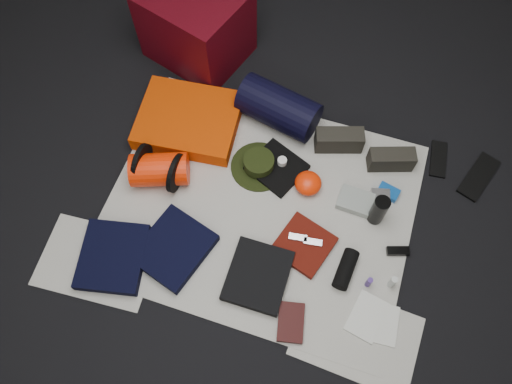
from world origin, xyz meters
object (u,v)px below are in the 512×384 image
(red_cabinet, at_px, (196,24))
(paperback_book, at_px, (291,322))
(stuff_sack, at_px, (160,170))
(sleeping_pad, at_px, (189,120))
(navy_duffel, at_px, (279,108))
(water_bottle, at_px, (378,210))
(compact_camera, at_px, (380,195))

(red_cabinet, xyz_separation_m, paperback_book, (1.02, -1.45, -0.21))
(red_cabinet, bearing_deg, stuff_sack, -64.97)
(red_cabinet, relative_size, sleeping_pad, 0.99)
(red_cabinet, bearing_deg, navy_duffel, -11.72)
(navy_duffel, height_order, water_bottle, navy_duffel)
(sleeping_pad, relative_size, stuff_sack, 1.83)
(water_bottle, bearing_deg, compact_camera, 90.47)
(stuff_sack, bearing_deg, sleeping_pad, 87.13)
(water_bottle, bearing_deg, navy_duffel, 146.93)
(navy_duffel, bearing_deg, sleeping_pad, -144.99)
(navy_duffel, xyz_separation_m, compact_camera, (0.67, -0.30, -0.10))
(stuff_sack, distance_m, navy_duffel, 0.75)
(red_cabinet, height_order, water_bottle, red_cabinet)
(stuff_sack, bearing_deg, compact_camera, 12.58)
(sleeping_pad, height_order, navy_duffel, navy_duffel)
(sleeping_pad, relative_size, water_bottle, 2.72)
(red_cabinet, distance_m, compact_camera, 1.46)
(compact_camera, height_order, paperback_book, compact_camera)
(stuff_sack, bearing_deg, water_bottle, 6.21)
(sleeping_pad, distance_m, stuff_sack, 0.37)
(stuff_sack, distance_m, water_bottle, 1.17)
(sleeping_pad, bearing_deg, paperback_book, -45.79)
(red_cabinet, bearing_deg, sleeping_pad, -57.98)
(sleeping_pad, bearing_deg, red_cabinet, 104.84)
(red_cabinet, height_order, paperback_book, red_cabinet)
(compact_camera, bearing_deg, navy_duffel, 141.50)
(navy_duffel, bearing_deg, red_cabinet, 163.46)
(red_cabinet, relative_size, stuff_sack, 1.81)
(red_cabinet, distance_m, navy_duffel, 0.72)
(red_cabinet, bearing_deg, paperback_book, -37.50)
(water_bottle, height_order, paperback_book, water_bottle)
(sleeping_pad, height_order, paperback_book, sleeping_pad)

